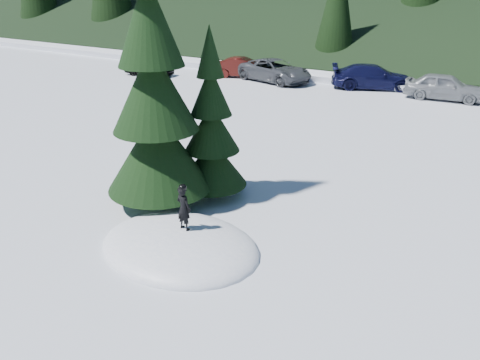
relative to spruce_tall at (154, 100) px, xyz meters
The scene contains 10 objects.
ground 4.37m from the spruce_tall, 39.29° to the right, with size 200.00×200.00×0.00m, color white.
snow_mound 4.37m from the spruce_tall, 39.29° to the right, with size 4.48×3.52×0.96m, color white.
spruce_tall is the anchor object (origin of this frame).
spruce_short 2.11m from the spruce_tall, 54.46° to the left, with size 2.20×2.20×5.37m.
child_skier 3.52m from the spruce_tall, 35.50° to the right, with size 0.44×0.29×1.20m, color black.
car_0 22.31m from the spruce_tall, 133.53° to the left, with size 1.53×3.80×1.29m, color black.
car_1 21.38m from the spruce_tall, 115.01° to the left, with size 1.48×4.23×1.39m, color #3C0E0A.
car_2 20.18m from the spruce_tall, 108.31° to the left, with size 2.53×5.50×1.53m, color #484A4F.
car_3 20.52m from the spruce_tall, 89.42° to the left, with size 2.15×5.30×1.54m, color black.
car_4 20.34m from the spruce_tall, 76.45° to the left, with size 1.81×4.51×1.54m, color gray.
Camera 1 is at (7.05, -8.12, 6.50)m, focal length 35.00 mm.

